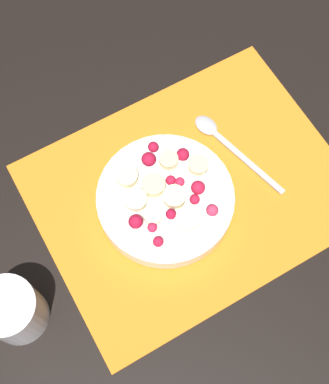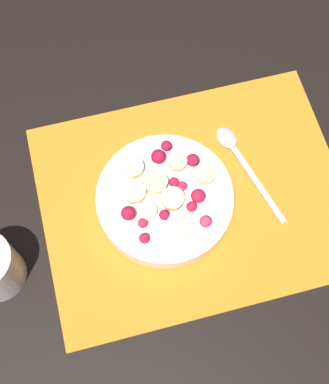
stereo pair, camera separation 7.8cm
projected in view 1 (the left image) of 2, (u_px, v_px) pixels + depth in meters
name	position (u px, v px, depth m)	size (l,w,h in m)	color
ground_plane	(191.00, 191.00, 0.83)	(3.00, 3.00, 0.00)	black
placemat	(191.00, 190.00, 0.83)	(0.46, 0.36, 0.01)	orange
fruit_bowl	(164.00, 197.00, 0.80)	(0.21, 0.21, 0.05)	white
spoon	(221.00, 138.00, 0.86)	(0.07, 0.18, 0.01)	#B2B2B7
drinking_glass	(13.00, 311.00, 0.72)	(0.08, 0.08, 0.09)	white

